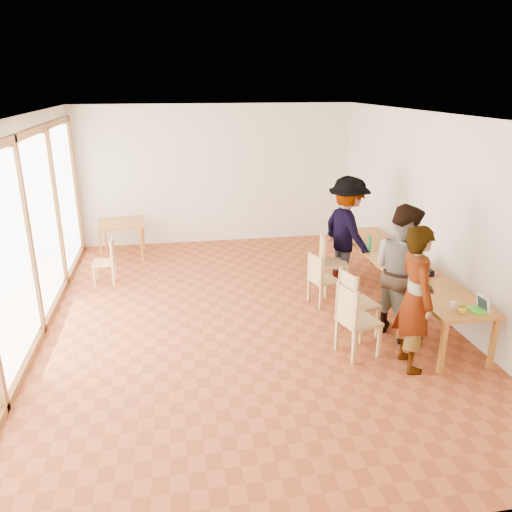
{
  "coord_description": "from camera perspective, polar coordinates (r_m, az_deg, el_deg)",
  "views": [
    {
      "loc": [
        -1.01,
        -6.86,
        3.44
      ],
      "look_at": [
        0.13,
        -0.31,
        1.1
      ],
      "focal_mm": 35.0,
      "sensor_mm": 36.0,
      "label": 1
    }
  ],
  "objects": [
    {
      "name": "wall_right",
      "position": [
        8.18,
        19.9,
        4.49
      ],
      "size": [
        0.1,
        8.0,
        3.0
      ],
      "primitive_type": "cube",
      "color": "silver",
      "rests_on": "ground"
    },
    {
      "name": "chair_empty",
      "position": [
        8.67,
        8.23,
        0.01
      ],
      "size": [
        0.52,
        0.52,
        0.52
      ],
      "rotation": [
        0.0,
        0.0,
        -0.16
      ],
      "color": "tan",
      "rests_on": "ground"
    },
    {
      "name": "chair_near",
      "position": [
        6.6,
        11.02,
        -6.46
      ],
      "size": [
        0.56,
        0.56,
        0.52
      ],
      "rotation": [
        0.0,
        0.0,
        0.25
      ],
      "color": "tan",
      "rests_on": "ground"
    },
    {
      "name": "ceiling",
      "position": [
        6.95,
        -1.53,
        15.9
      ],
      "size": [
        6.0,
        8.0,
        0.04
      ],
      "primitive_type": "cube",
      "color": "white",
      "rests_on": "wall_back"
    },
    {
      "name": "yellow_mug",
      "position": [
        6.63,
        22.47,
        -5.73
      ],
      "size": [
        0.12,
        0.12,
        0.09
      ],
      "primitive_type": "imported",
      "rotation": [
        0.0,
        0.0,
        -0.06
      ],
      "color": "yellow",
      "rests_on": "communal_table"
    },
    {
      "name": "green_bottle",
      "position": [
        8.47,
        12.8,
        1.35
      ],
      "size": [
        0.07,
        0.07,
        0.28
      ],
      "primitive_type": "cylinder",
      "color": "#1A7F3C",
      "rests_on": "communal_table"
    },
    {
      "name": "laptop_far",
      "position": [
        8.52,
        15.87,
        0.61
      ],
      "size": [
        0.27,
        0.29,
        0.2
      ],
      "rotation": [
        0.0,
        0.0,
        -0.29
      ],
      "color": "#4ED52D",
      "rests_on": "communal_table"
    },
    {
      "name": "condiment_cup",
      "position": [
        8.72,
        14.24,
        1.0
      ],
      "size": [
        0.08,
        0.08,
        0.06
      ],
      "primitive_type": "cylinder",
      "color": "white",
      "rests_on": "communal_table"
    },
    {
      "name": "communal_table",
      "position": [
        8.17,
        16.27,
        -1.02
      ],
      "size": [
        0.8,
        4.0,
        0.75
      ],
      "color": "#AC7126",
      "rests_on": "ground"
    },
    {
      "name": "wall_front",
      "position": [
        3.6,
        8.33,
        -13.41
      ],
      "size": [
        6.0,
        0.1,
        3.0
      ],
      "primitive_type": "cube",
      "color": "silver",
      "rests_on": "ground"
    },
    {
      "name": "ground",
      "position": [
        7.74,
        -1.33,
        -7.01
      ],
      "size": [
        8.0,
        8.0,
        0.0
      ],
      "primitive_type": "plane",
      "color": "#A95028",
      "rests_on": "ground"
    },
    {
      "name": "window_wall",
      "position": [
        7.39,
        -24.78,
        2.34
      ],
      "size": [
        0.1,
        8.0,
        3.0
      ],
      "primitive_type": "cube",
      "color": "white",
      "rests_on": "ground"
    },
    {
      "name": "pink_phone",
      "position": [
        7.81,
        19.96,
        -1.94
      ],
      "size": [
        0.05,
        0.1,
        0.01
      ],
      "primitive_type": "cube",
      "color": "#ED466F",
      "rests_on": "communal_table"
    },
    {
      "name": "chair_far",
      "position": [
        8.04,
        7.28,
        -2.07
      ],
      "size": [
        0.5,
        0.5,
        0.45
      ],
      "rotation": [
        0.0,
        0.0,
        0.3
      ],
      "color": "tan",
      "rests_on": "ground"
    },
    {
      "name": "wall_back",
      "position": [
        11.08,
        -4.54,
        9.22
      ],
      "size": [
        6.0,
        0.1,
        3.0
      ],
      "primitive_type": "cube",
      "color": "silver",
      "rests_on": "ground"
    },
    {
      "name": "black_pouch",
      "position": [
        7.74,
        18.75,
        -1.67
      ],
      "size": [
        0.16,
        0.26,
        0.09
      ],
      "primitive_type": "cube",
      "color": "black",
      "rests_on": "communal_table"
    },
    {
      "name": "person_near",
      "position": [
        6.4,
        17.75,
        -4.67
      ],
      "size": [
        0.48,
        0.7,
        1.86
      ],
      "primitive_type": "imported",
      "rotation": [
        0.0,
        0.0,
        1.52
      ],
      "color": "gray",
      "rests_on": "ground"
    },
    {
      "name": "chair_mid",
      "position": [
        7.11,
        11.11,
        -4.6
      ],
      "size": [
        0.55,
        0.55,
        0.52
      ],
      "rotation": [
        0.0,
        0.0,
        0.25
      ],
      "color": "tan",
      "rests_on": "ground"
    },
    {
      "name": "laptop_near",
      "position": [
        6.79,
        24.2,
        -5.29
      ],
      "size": [
        0.22,
        0.25,
        0.2
      ],
      "rotation": [
        0.0,
        0.0,
        0.08
      ],
      "color": "#4ED52D",
      "rests_on": "communal_table"
    },
    {
      "name": "person_far",
      "position": [
        8.85,
        10.38,
        2.79
      ],
      "size": [
        0.99,
        1.38,
        1.93
      ],
      "primitive_type": "imported",
      "rotation": [
        0.0,
        0.0,
        1.81
      ],
      "color": "gray",
      "rests_on": "ground"
    },
    {
      "name": "side_table",
      "position": [
        10.49,
        -15.11,
        3.37
      ],
      "size": [
        0.9,
        0.9,
        0.75
      ],
      "rotation": [
        0.0,
        0.0,
        0.09
      ],
      "color": "#AC7126",
      "rests_on": "ground"
    },
    {
      "name": "clear_glass",
      "position": [
        6.72,
        21.55,
        -5.26
      ],
      "size": [
        0.07,
        0.07,
        0.09
      ],
      "primitive_type": "cylinder",
      "color": "silver",
      "rests_on": "communal_table"
    },
    {
      "name": "chair_spare",
      "position": [
        9.22,
        -16.54,
        -0.04
      ],
      "size": [
        0.39,
        0.39,
        0.44
      ],
      "rotation": [
        0.0,
        0.0,
        3.12
      ],
      "color": "tan",
      "rests_on": "ground"
    },
    {
      "name": "laptop_mid",
      "position": [
        8.01,
        18.31,
        -0.84
      ],
      "size": [
        0.26,
        0.28,
        0.2
      ],
      "rotation": [
        0.0,
        0.0,
        0.26
      ],
      "color": "#4ED52D",
      "rests_on": "communal_table"
    },
    {
      "name": "person_mid",
      "position": [
        7.23,
        16.3,
        -1.6
      ],
      "size": [
        0.96,
        1.1,
        1.9
      ],
      "primitive_type": "imported",
      "rotation": [
        0.0,
        0.0,
        1.88
      ],
      "color": "gray",
      "rests_on": "ground"
    }
  ]
}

